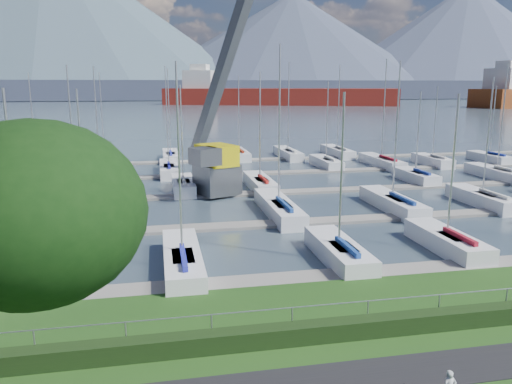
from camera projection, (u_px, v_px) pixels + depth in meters
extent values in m
cube|color=black|center=(346.00, 379.00, 16.00)|extent=(160.00, 2.00, 0.04)
cube|color=#3C4A57|center=(167.00, 103.00, 268.33)|extent=(800.00, 540.00, 0.20)
cube|color=black|center=(321.00, 331.00, 18.42)|extent=(80.00, 0.70, 0.70)
cylinder|color=#989AA0|center=(318.00, 305.00, 18.62)|extent=(80.00, 0.04, 0.04)
cube|color=#3B4257|center=(164.00, 90.00, 334.12)|extent=(900.00, 80.00, 12.00)
cone|color=#465967|center=(52.00, 19.00, 375.28)|extent=(340.00, 340.00, 115.00)
cone|color=#414A5F|center=(292.00, 45.00, 423.94)|extent=(300.00, 300.00, 85.00)
cone|color=#475069|center=(466.00, 40.00, 464.08)|extent=(320.00, 320.00, 100.00)
cube|color=slate|center=(279.00, 281.00, 24.68)|extent=(90.00, 1.60, 0.25)
cube|color=gray|center=(245.00, 226.00, 34.27)|extent=(90.00, 1.60, 0.25)
cube|color=slate|center=(225.00, 195.00, 43.86)|extent=(90.00, 1.60, 0.25)
cube|color=gray|center=(213.00, 175.00, 53.45)|extent=(90.00, 1.60, 0.25)
cube|color=slate|center=(204.00, 161.00, 63.04)|extent=(90.00, 1.60, 0.25)
sphere|color=black|center=(36.00, 213.00, 10.44)|extent=(4.65, 4.65, 4.65)
cube|color=#585B5F|center=(217.00, 179.00, 43.61)|extent=(4.21, 4.21, 2.60)
cube|color=#CFBF0C|center=(217.00, 155.00, 43.17)|extent=(3.74, 4.15, 1.80)
cube|color=#55595D|center=(229.00, 51.00, 45.92)|extent=(7.03, 9.90, 19.89)
cube|color=#515458|center=(205.00, 156.00, 40.98)|extent=(2.71, 2.81, 1.40)
cube|color=maroon|center=(279.00, 99.00, 240.16)|extent=(110.78, 54.58, 10.00)
cube|color=silver|center=(200.00, 83.00, 244.29)|extent=(17.91, 17.91, 12.00)
cube|color=silver|center=(200.00, 68.00, 242.82)|extent=(10.23, 10.23, 4.00)
cube|color=silver|center=(508.00, 83.00, 209.18)|extent=(16.37, 16.37, 12.00)
cube|color=silver|center=(510.00, 66.00, 207.70)|extent=(9.35, 9.35, 4.00)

